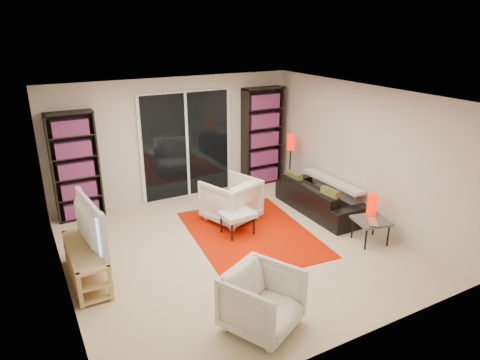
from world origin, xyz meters
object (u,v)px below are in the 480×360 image
at_px(tv_stand, 86,263).
at_px(armchair_front, 262,301).
at_px(armchair_back, 231,200).
at_px(floor_lamp, 291,149).
at_px(side_table, 371,222).
at_px(bookshelf_left, 75,167).
at_px(sofa, 320,197).
at_px(ottoman, 237,215).
at_px(bookshelf_right, 262,137).

xyz_separation_m(tv_stand, armchair_front, (1.61, -2.00, 0.10)).
bearing_deg(tv_stand, armchair_back, 16.23).
bearing_deg(floor_lamp, armchair_back, -157.58).
relative_size(tv_stand, side_table, 2.25).
bearing_deg(bookshelf_left, sofa, -25.05).
bearing_deg(bookshelf_left, ottoman, -41.50).
bearing_deg(armchair_front, armchair_back, 42.97).
distance_m(sofa, armchair_front, 3.51).
relative_size(bookshelf_left, floor_lamp, 1.60).
bearing_deg(armchair_front, side_table, -6.98).
height_order(armchair_back, ottoman, armchair_back).
bearing_deg(bookshelf_right, side_table, -88.19).
distance_m(armchair_back, side_table, 2.42).
bearing_deg(armchair_front, sofa, 13.94).
bearing_deg(side_table, tv_stand, 166.01).
bearing_deg(bookshelf_left, bookshelf_right, -0.00).
xyz_separation_m(bookshelf_right, side_table, (0.10, -3.21, -0.69)).
relative_size(armchair_front, floor_lamp, 0.66).
xyz_separation_m(tv_stand, floor_lamp, (4.40, 1.50, 0.65)).
bearing_deg(bookshelf_right, armchair_front, -121.08).
relative_size(sofa, side_table, 3.24).
relative_size(armchair_back, ottoman, 1.52).
relative_size(bookshelf_right, floor_lamp, 1.73).
bearing_deg(ottoman, side_table, -35.92).
bearing_deg(armchair_back, side_table, 112.46).
height_order(sofa, armchair_front, armchair_front).
xyz_separation_m(armchair_back, armchair_front, (-1.01, -2.76, -0.03)).
distance_m(side_table, floor_lamp, 2.61).
xyz_separation_m(armchair_back, ottoman, (-0.16, -0.55, -0.05)).
bearing_deg(sofa, ottoman, 92.98).
relative_size(bookshelf_left, sofa, 1.01).
xyz_separation_m(bookshelf_left, side_table, (3.95, -3.21, -0.62)).
distance_m(bookshelf_left, armchair_front, 4.41).
bearing_deg(tv_stand, armchair_front, -51.03).
bearing_deg(bookshelf_left, armchair_front, -72.10).
bearing_deg(side_table, bookshelf_right, 91.81).
bearing_deg(ottoman, bookshelf_left, 138.50).
xyz_separation_m(tv_stand, side_table, (4.22, -1.05, 0.09)).
distance_m(sofa, side_table, 1.35).
distance_m(armchair_front, side_table, 2.77).
height_order(ottoman, floor_lamp, floor_lamp).
bearing_deg(bookshelf_right, bookshelf_left, 180.00).
xyz_separation_m(armchair_back, floor_lamp, (1.78, 0.73, 0.52)).
xyz_separation_m(sofa, floor_lamp, (0.14, 1.20, 0.63)).
height_order(tv_stand, side_table, tv_stand).
distance_m(bookshelf_right, armchair_front, 4.90).
distance_m(bookshelf_right, side_table, 3.29).
bearing_deg(bookshelf_left, floor_lamp, -9.15).
bearing_deg(armchair_front, tv_stand, 102.10).
distance_m(bookshelf_left, bookshelf_right, 3.85).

